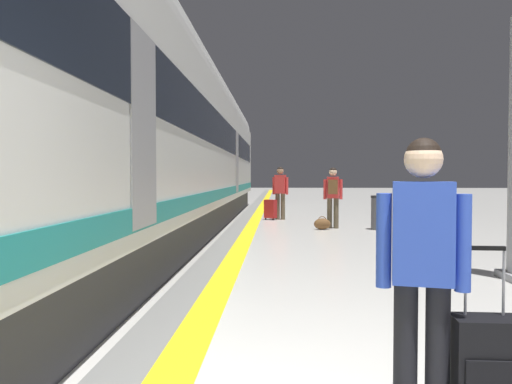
% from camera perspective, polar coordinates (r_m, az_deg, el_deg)
% --- Properties ---
extents(safety_line_strip, '(0.36, 80.00, 0.01)m').
position_cam_1_polar(safety_line_strip, '(11.80, -1.09, -5.08)').
color(safety_line_strip, yellow).
rests_on(safety_line_strip, ground).
extents(tactile_edge_band, '(0.60, 80.00, 0.01)m').
position_cam_1_polar(tactile_edge_band, '(11.83, -2.63, -5.07)').
color(tactile_edge_band, slate).
rests_on(tactile_edge_band, ground).
extents(high_speed_train, '(2.94, 32.94, 4.97)m').
position_cam_1_polar(high_speed_train, '(10.49, -13.24, 7.69)').
color(high_speed_train, '#38383D').
rests_on(high_speed_train, ground).
extents(traveller_foreground, '(0.50, 0.26, 1.64)m').
position_cam_1_polar(traveller_foreground, '(2.96, 18.77, -7.41)').
color(traveller_foreground, black).
rests_on(traveller_foreground, ground).
extents(rolling_suitcase_foreground, '(0.39, 0.25, 1.03)m').
position_cam_1_polar(rolling_suitcase_foreground, '(3.18, 25.29, -18.08)').
color(rolling_suitcase_foreground, black).
rests_on(rolling_suitcase_foreground, ground).
extents(passenger_near, '(0.52, 0.30, 1.74)m').
position_cam_1_polar(passenger_near, '(16.17, 2.84, 0.35)').
color(passenger_near, brown).
rests_on(passenger_near, ground).
extents(suitcase_near, '(0.44, 0.38, 0.66)m').
position_cam_1_polar(suitcase_near, '(16.08, 1.70, -1.98)').
color(suitcase_near, '#A51E1E').
rests_on(suitcase_near, ground).
extents(passenger_mid, '(0.52, 0.35, 1.67)m').
position_cam_1_polar(passenger_mid, '(13.56, 8.93, -0.03)').
color(passenger_mid, brown).
rests_on(passenger_mid, ground).
extents(duffel_bag_mid, '(0.44, 0.26, 0.36)m').
position_cam_1_polar(duffel_bag_mid, '(13.26, 7.70, -3.69)').
color(duffel_bag_mid, brown).
rests_on(duffel_bag_mid, ground).
extents(waste_bin, '(0.46, 0.46, 0.91)m').
position_cam_1_polar(waste_bin, '(13.50, 14.15, -2.33)').
color(waste_bin, '#4C4C51').
rests_on(waste_bin, ground).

